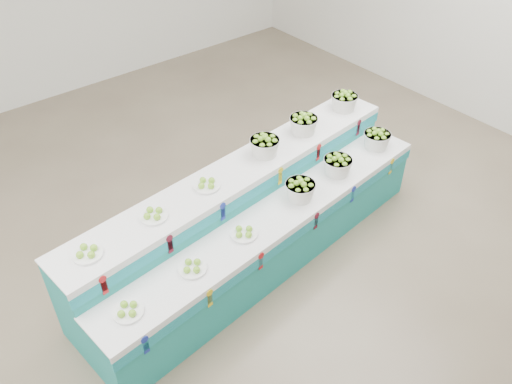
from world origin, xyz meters
The scene contains 14 objects.
ground centered at (0.00, 0.00, 0.00)m, with size 10.00×10.00×0.00m, color brown.
display_stand centered at (0.54, 0.07, 0.51)m, with size 4.21×1.08×1.02m, color teal, non-canonical shape.
plate_lower_left centered at (-1.18, -0.35, 0.77)m, with size 0.26×0.26×0.09m, color white.
plate_lower_mid centered at (-0.50, -0.29, 0.77)m, with size 0.26×0.26×0.09m, color white.
plate_lower_right centered at (0.14, -0.23, 0.77)m, with size 0.26×0.26×0.09m, color white.
basket_lower_left centered at (0.95, -0.15, 0.83)m, with size 0.32×0.32×0.23m, color silver, non-canonical shape.
basket_lower_mid centered at (1.56, -0.09, 0.83)m, with size 0.32×0.32×0.23m, color silver, non-canonical shape.
basket_lower_right centered at (2.30, -0.02, 0.83)m, with size 0.32×0.32×0.23m, color silver, non-canonical shape.
plate_upper_left centered at (-1.23, 0.16, 1.07)m, with size 0.26×0.26×0.09m, color white.
plate_upper_mid centered at (-0.54, 0.23, 1.07)m, with size 0.26×0.26×0.09m, color white.
plate_upper_right centered at (0.09, 0.29, 1.07)m, with size 0.26×0.26×0.09m, color white.
basket_upper_left centered at (0.90, 0.37, 1.13)m, with size 0.32×0.32×0.23m, color silver, non-canonical shape.
basket_upper_mid centered at (1.51, 0.43, 1.13)m, with size 0.32×0.32×0.23m, color silver, non-canonical shape.
basket_upper_right centered at (2.25, 0.50, 1.13)m, with size 0.32×0.32×0.23m, color silver, non-canonical shape.
Camera 1 is at (-2.11, -3.17, 4.23)m, focal length 37.02 mm.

